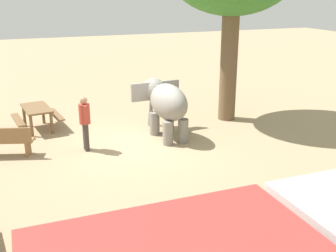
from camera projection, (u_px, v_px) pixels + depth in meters
The scene contains 5 objects.
ground_plane at pixel (144, 144), 12.63m from camera, with size 60.00×60.00×0.00m, color tan.
elephant at pixel (165, 102), 12.96m from camera, with size 1.69×2.52×1.74m.
person_handler at pixel (85, 119), 11.83m from camera, with size 0.32×0.51×1.62m.
wooden_bench at pixel (7, 141), 11.53m from camera, with size 1.46×0.80×0.88m.
picnic_table_near at pixel (37, 113), 13.69m from camera, with size 1.67×1.69×0.78m.
Camera 1 is at (3.54, 11.28, 4.54)m, focal length 44.05 mm.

